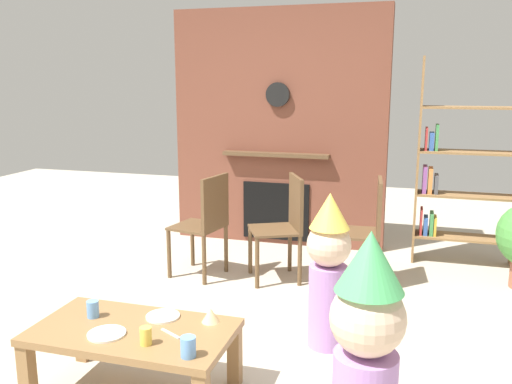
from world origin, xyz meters
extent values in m
plane|color=#BCB29E|center=(0.00, 0.00, 0.00)|extent=(12.00, 12.00, 0.00)
cube|color=brown|center=(-0.25, 2.60, 1.20)|extent=(2.20, 0.18, 2.40)
cube|color=black|center=(-0.25, 2.50, 0.35)|extent=(0.70, 0.02, 0.60)
cube|color=brown|center=(-0.25, 2.46, 0.95)|extent=(1.10, 0.10, 0.04)
cylinder|color=black|center=(-0.24, 2.48, 1.55)|extent=(0.24, 0.04, 0.24)
cube|color=olive|center=(1.14, 2.40, 0.95)|extent=(0.02, 0.28, 1.90)
cube|color=olive|center=(1.58, 2.40, 0.25)|extent=(0.86, 0.28, 0.02)
cube|color=olive|center=(1.58, 2.40, 0.65)|extent=(0.86, 0.28, 0.02)
cube|color=olive|center=(1.58, 2.40, 1.05)|extent=(0.86, 0.28, 0.02)
cube|color=olive|center=(1.58, 2.40, 1.45)|extent=(0.86, 0.28, 0.02)
cube|color=#B23333|center=(1.20, 2.40, 0.38)|extent=(0.02, 0.20, 0.24)
cube|color=#3359A5|center=(1.24, 2.40, 0.34)|extent=(0.04, 0.20, 0.16)
cube|color=#3F8C4C|center=(1.29, 2.40, 0.36)|extent=(0.03, 0.20, 0.21)
cube|color=gold|center=(1.32, 2.40, 0.35)|extent=(0.02, 0.20, 0.17)
cube|color=#8C4C99|center=(1.20, 2.40, 0.78)|extent=(0.04, 0.20, 0.25)
cube|color=#D87F3F|center=(1.26, 2.40, 0.78)|extent=(0.04, 0.20, 0.23)
cube|color=#4C4C51|center=(1.31, 2.40, 0.75)|extent=(0.03, 0.20, 0.17)
cube|color=#B23333|center=(1.20, 2.40, 1.16)|extent=(0.02, 0.20, 0.21)
cube|color=#3359A5|center=(1.24, 2.40, 1.14)|extent=(0.04, 0.20, 0.16)
cube|color=#3F8C4C|center=(1.29, 2.40, 1.18)|extent=(0.03, 0.20, 0.24)
cube|color=olive|center=(-0.29, -0.42, 0.37)|extent=(1.07, 0.58, 0.04)
cube|color=olive|center=(-0.78, -0.67, 0.17)|extent=(0.07, 0.07, 0.35)
cube|color=olive|center=(-0.78, -0.18, 0.17)|extent=(0.07, 0.07, 0.35)
cube|color=olive|center=(0.20, -0.18, 0.17)|extent=(0.07, 0.07, 0.35)
cylinder|color=#669EE0|center=(-0.58, -0.36, 0.44)|extent=(0.07, 0.07, 0.10)
cylinder|color=#669EE0|center=(0.11, -0.62, 0.44)|extent=(0.07, 0.07, 0.10)
cylinder|color=#F2CC4C|center=(-0.14, -0.57, 0.43)|extent=(0.06, 0.06, 0.09)
cylinder|color=white|center=(-0.20, -0.25, 0.39)|extent=(0.19, 0.19, 0.01)
cylinder|color=white|center=(-0.39, -0.53, 0.39)|extent=(0.20, 0.20, 0.01)
cone|color=#EAC68C|center=(0.08, -0.23, 0.43)|extent=(0.10, 0.10, 0.08)
cube|color=silver|center=(-0.07, -0.43, 0.39)|extent=(0.14, 0.09, 0.01)
sphere|color=beige|center=(0.95, -0.75, 0.75)|extent=(0.31, 0.31, 0.31)
cone|color=#4CB766|center=(0.95, -0.75, 0.99)|extent=(0.28, 0.28, 0.25)
cylinder|color=#B27FCC|center=(0.62, 0.43, 0.27)|extent=(0.24, 0.24, 0.54)
sphere|color=beige|center=(0.62, 0.43, 0.68)|extent=(0.28, 0.28, 0.28)
cone|color=#F2D14C|center=(0.62, 0.43, 0.90)|extent=(0.25, 0.25, 0.22)
cube|color=brown|center=(-0.68, 1.41, 0.44)|extent=(0.47, 0.47, 0.02)
cube|color=brown|center=(-0.50, 1.37, 0.68)|extent=(0.11, 0.40, 0.45)
cylinder|color=brown|center=(-0.82, 1.62, 0.21)|extent=(0.04, 0.04, 0.43)
cylinder|color=brown|center=(-0.89, 1.26, 0.21)|extent=(0.04, 0.04, 0.43)
cylinder|color=brown|center=(-0.47, 1.55, 0.21)|extent=(0.04, 0.04, 0.43)
cylinder|color=brown|center=(-0.54, 1.20, 0.21)|extent=(0.04, 0.04, 0.43)
cube|color=brown|center=(-0.01, 1.49, 0.44)|extent=(0.54, 0.54, 0.02)
cube|color=brown|center=(0.16, 1.57, 0.68)|extent=(0.20, 0.37, 0.45)
cylinder|color=brown|center=(-0.25, 1.57, 0.21)|extent=(0.04, 0.04, 0.43)
cylinder|color=brown|center=(-0.09, 1.25, 0.21)|extent=(0.04, 0.04, 0.43)
cylinder|color=brown|center=(0.08, 1.73, 0.21)|extent=(0.04, 0.04, 0.43)
cylinder|color=brown|center=(0.23, 1.40, 0.21)|extent=(0.04, 0.04, 0.43)
cube|color=brown|center=(0.66, 1.59, 0.44)|extent=(0.43, 0.43, 0.02)
cube|color=brown|center=(0.85, 1.60, 0.68)|extent=(0.06, 0.40, 0.45)
cylinder|color=brown|center=(0.47, 1.75, 0.21)|extent=(0.04, 0.04, 0.43)
cylinder|color=brown|center=(0.50, 1.39, 0.21)|extent=(0.04, 0.04, 0.43)
cylinder|color=brown|center=(0.83, 1.78, 0.21)|extent=(0.04, 0.04, 0.43)
cylinder|color=brown|center=(0.86, 1.42, 0.21)|extent=(0.04, 0.04, 0.43)
camera|label=1|loc=(1.09, -2.80, 1.68)|focal=37.84mm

